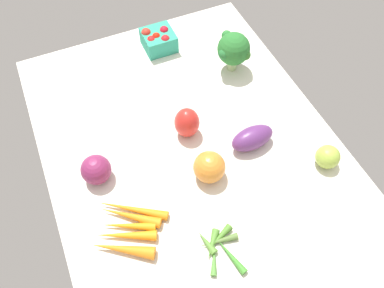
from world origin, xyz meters
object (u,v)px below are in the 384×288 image
(red_onion_center, at_px, (96,170))
(berry_basket, at_px, (158,40))
(bell_pepper_red, at_px, (187,123))
(eggplant, at_px, (252,138))
(carrot_bunch, at_px, (128,229))
(heirloom_tomato_orange, at_px, (209,167))
(okra_pile, at_px, (218,246))
(heirloom_tomato_green, at_px, (328,157))
(broccoli_head, at_px, (233,49))

(red_onion_center, xyz_separation_m, berry_basket, (0.39, -0.31, -0.00))
(bell_pepper_red, xyz_separation_m, berry_basket, (0.35, -0.05, -0.01))
(eggplant, distance_m, carrot_bunch, 0.39)
(carrot_bunch, xyz_separation_m, heirloom_tomato_orange, (0.06, -0.24, 0.03))
(berry_basket, bearing_deg, okra_pile, 170.33)
(okra_pile, relative_size, heirloom_tomato_orange, 1.60)
(red_onion_center, bearing_deg, berry_basket, -38.82)
(heirloom_tomato_green, bearing_deg, broccoli_head, 9.32)
(berry_basket, bearing_deg, broccoli_head, -135.90)
(okra_pile, relative_size, berry_basket, 1.33)
(okra_pile, height_order, heirloom_tomato_green, heirloom_tomato_green)
(okra_pile, relative_size, red_onion_center, 1.72)
(red_onion_center, relative_size, berry_basket, 0.78)
(bell_pepper_red, xyz_separation_m, heirloom_tomato_orange, (-0.15, 0.00, -0.01))
(bell_pepper_red, relative_size, carrot_bunch, 0.46)
(heirloom_tomato_green, bearing_deg, okra_pile, 104.35)
(broccoli_head, xyz_separation_m, red_onion_center, (-0.21, 0.49, -0.04))
(okra_pile, relative_size, bell_pepper_red, 1.42)
(okra_pile, xyz_separation_m, red_onion_center, (0.29, 0.20, 0.03))
(broccoli_head, relative_size, okra_pile, 0.98)
(okra_pile, bearing_deg, eggplant, -43.28)
(carrot_bunch, bearing_deg, eggplant, -75.41)
(heirloom_tomato_green, distance_m, heirloom_tomato_orange, 0.31)
(broccoli_head, xyz_separation_m, bell_pepper_red, (-0.17, 0.22, -0.03))
(eggplant, distance_m, okra_pile, 0.30)
(berry_basket, height_order, heirloom_tomato_orange, heirloom_tomato_orange)
(berry_basket, bearing_deg, carrot_bunch, 152.46)
(bell_pepper_red, bearing_deg, broccoli_head, -52.51)
(broccoli_head, height_order, heirloom_tomato_green, broccoli_head)
(heirloom_tomato_green, relative_size, carrot_bunch, 0.31)
(heirloom_tomato_orange, bearing_deg, eggplant, -74.52)
(red_onion_center, xyz_separation_m, bell_pepper_red, (0.04, -0.26, 0.01))
(eggplant, relative_size, heirloom_tomato_orange, 1.49)
(red_onion_center, bearing_deg, okra_pile, -145.49)
(berry_basket, distance_m, carrot_bunch, 0.63)
(eggplant, relative_size, heirloom_tomato_green, 1.94)
(okra_pile, bearing_deg, carrot_bunch, 55.34)
(eggplant, height_order, broccoli_head, broccoli_head)
(red_onion_center, xyz_separation_m, heirloom_tomato_orange, (-0.11, -0.26, 0.00))
(berry_basket, bearing_deg, red_onion_center, 141.18)
(red_onion_center, relative_size, bell_pepper_red, 0.83)
(eggplant, distance_m, heirloom_tomato_orange, 0.15)
(red_onion_center, distance_m, carrot_bunch, 0.17)
(bell_pepper_red, xyz_separation_m, heirloom_tomato_green, (-0.23, -0.29, -0.01))
(okra_pile, height_order, red_onion_center, red_onion_center)
(bell_pepper_red, distance_m, carrot_bunch, 0.32)
(berry_basket, xyz_separation_m, heirloom_tomato_green, (-0.58, -0.24, -0.00))
(bell_pepper_red, bearing_deg, berry_basket, -8.25)
(broccoli_head, relative_size, heirloom_tomato_green, 2.06)
(eggplant, height_order, carrot_bunch, eggplant)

